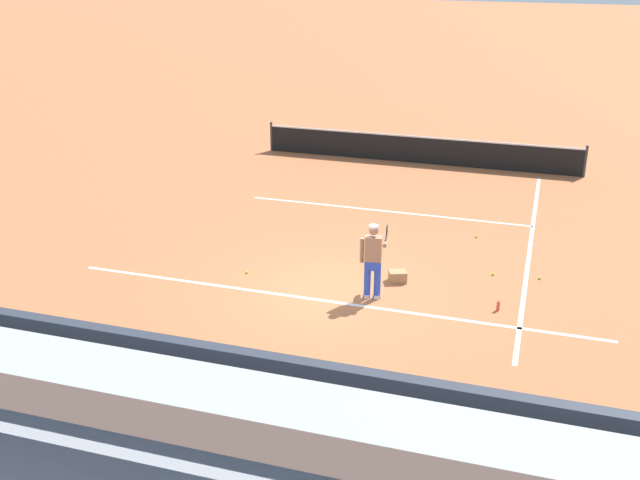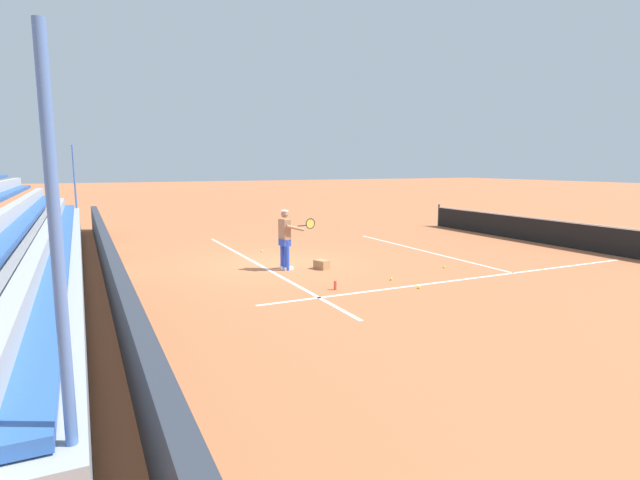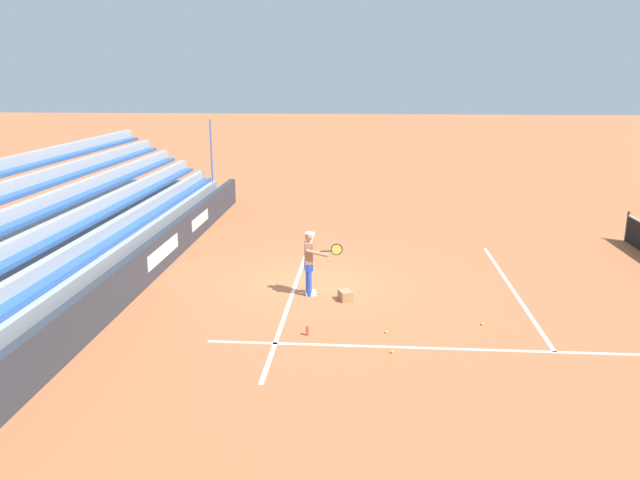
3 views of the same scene
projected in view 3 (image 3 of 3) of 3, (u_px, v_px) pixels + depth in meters
The scene contains 13 objects.
ground_plane at pixel (314, 284), 17.60m from camera, with size 160.00×160.00×0.00m, color #B7663D.
court_baseline_white at pixel (296, 283), 17.64m from camera, with size 12.00×0.10×0.01m, color white.
court_sideline_white at pixel (483, 350), 13.35m from camera, with size 0.10×12.00×0.01m, color white.
court_service_line_white at pixel (512, 288), 17.20m from camera, with size 8.22×0.10×0.01m, color white.
back_wall_sponsor_board at pixel (150, 261), 17.81m from camera, with size 22.67×0.25×1.10m.
bleacher_stand at pixel (60, 251), 17.93m from camera, with size 21.54×4.00×3.85m.
tennis_player at pixel (310, 263), 16.50m from camera, with size 0.59×1.04×1.71m.
ball_box_cardboard at pixel (345, 295), 16.27m from camera, with size 0.40×0.30×0.26m, color #A87F51.
tennis_ball_near_player at pixel (392, 352), 13.19m from camera, with size 0.07×0.07×0.07m, color #CCE533.
tennis_ball_far_right at pixel (330, 260), 19.72m from camera, with size 0.07×0.07×0.07m, color #CCE533.
tennis_ball_on_baseline at pixel (386, 332), 14.21m from camera, with size 0.07×0.07×0.07m, color #CCE533.
tennis_ball_midcourt at pixel (482, 324), 14.66m from camera, with size 0.07×0.07×0.07m, color #CCE533.
water_bottle at pixel (307, 331), 14.07m from camera, with size 0.07×0.07×0.22m, color #EA4C33.
Camera 3 is at (16.64, 1.43, 5.69)m, focal length 35.00 mm.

